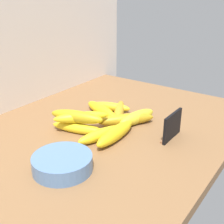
{
  "coord_description": "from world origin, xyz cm",
  "views": [
    {
      "loc": [
        -67.72,
        -53.36,
        46.95
      ],
      "look_at": [
        6.38,
        -0.67,
        8.0
      ],
      "focal_mm": 48.04,
      "sensor_mm": 36.0,
      "label": 1
    }
  ],
  "objects": [
    {
      "name": "back_wall",
      "position": [
        0.0,
        39.0,
        35.0
      ],
      "size": [
        130.0,
        2.0,
        70.0
      ],
      "primitive_type": "cube",
      "color": "beige",
      "rests_on": "ground"
    },
    {
      "name": "banana_5",
      "position": [
        -3.48,
        -3.69,
        4.77
      ],
      "size": [
        16.97,
        8.08,
        3.54
      ],
      "primitive_type": "ellipsoid",
      "rotation": [
        0.0,
        0.0,
        6.0
      ],
      "color": "yellow",
      "rests_on": "counter_top"
    },
    {
      "name": "banana_7",
      "position": [
        11.38,
        7.56,
        4.95
      ],
      "size": [
        9.85,
        18.03,
        3.91
      ],
      "primitive_type": "ellipsoid",
      "rotation": [
        0.0,
        0.0,
        4.36
      ],
      "color": "yellow",
      "rests_on": "counter_top"
    },
    {
      "name": "counter_top",
      "position": [
        0.0,
        0.0,
        1.5
      ],
      "size": [
        110.0,
        76.0,
        3.0
      ],
      "primitive_type": "cube",
      "color": "brown",
      "rests_on": "ground"
    },
    {
      "name": "banana_2",
      "position": [
        9.55,
        -4.18,
        5.01
      ],
      "size": [
        17.13,
        15.86,
        4.03
      ],
      "primitive_type": "ellipsoid",
      "rotation": [
        0.0,
        0.0,
        2.41
      ],
      "color": "#B48B19",
      "rests_on": "counter_top"
    },
    {
      "name": "banana_9",
      "position": [
        -3.76,
        5.89,
        8.35
      ],
      "size": [
        8.72,
        18.19,
        4.0
      ],
      "primitive_type": "ellipsoid",
      "rotation": [
        0.0,
        0.0,
        1.85
      ],
      "color": "#B49918",
      "rests_on": "banana_1"
    },
    {
      "name": "banana_8",
      "position": [
        -2.72,
        4.98,
        8.02
      ],
      "size": [
        15.22,
        14.03,
        3.35
      ],
      "primitive_type": "ellipsoid",
      "rotation": [
        0.0,
        0.0,
        2.42
      ],
      "color": "yellow",
      "rests_on": "banana_1"
    },
    {
      "name": "chalkboard_sign",
      "position": [
        9.82,
        -20.73,
        6.86
      ],
      "size": [
        11.0,
        1.8,
        8.4
      ],
      "color": "black",
      "rests_on": "counter_top"
    },
    {
      "name": "banana_1",
      "position": [
        -4.19,
        4.81,
        4.67
      ],
      "size": [
        8.2,
        18.76,
        3.34
      ],
      "primitive_type": "ellipsoid",
      "rotation": [
        0.0,
        0.0,
        1.84
      ],
      "color": "yellow",
      "rests_on": "counter_top"
    },
    {
      "name": "banana_3",
      "position": [
        14.32,
        1.85,
        4.72
      ],
      "size": [
        19.41,
        12.84,
        3.43
      ],
      "primitive_type": "ellipsoid",
      "rotation": [
        0.0,
        0.0,
        0.51
      ],
      "color": "gold",
      "rests_on": "counter_top"
    },
    {
      "name": "banana_0",
      "position": [
        13.03,
        -6.41,
        5.13
      ],
      "size": [
        16.38,
        7.52,
        4.26
      ],
      "primitive_type": "ellipsoid",
      "rotation": [
        0.0,
        0.0,
        2.93
      ],
      "color": "gold",
      "rests_on": "counter_top"
    },
    {
      "name": "fruit_bowl",
      "position": [
        -22.19,
        -5.48,
        5.03
      ],
      "size": [
        15.43,
        15.43,
        4.06
      ],
      "primitive_type": "cylinder",
      "color": "#5275A4",
      "rests_on": "counter_top"
    },
    {
      "name": "banana_4",
      "position": [
        16.63,
        7.4,
        4.62
      ],
      "size": [
        7.45,
        15.56,
        3.24
      ],
      "primitive_type": "ellipsoid",
      "rotation": [
        0.0,
        0.0,
        1.86
      ],
      "color": "yellow",
      "rests_on": "counter_top"
    },
    {
      "name": "banana_6",
      "position": [
        -1.16,
        -7.24,
        5.14
      ],
      "size": [
        18.64,
        4.87,
        4.29
      ],
      "primitive_type": "ellipsoid",
      "rotation": [
        0.0,
        0.0,
        0.03
      ],
      "color": "yellow",
      "rests_on": "counter_top"
    }
  ]
}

